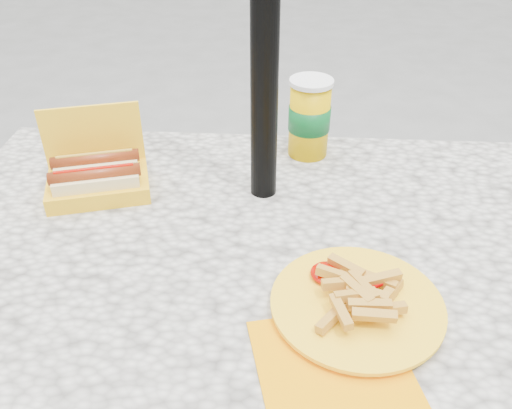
# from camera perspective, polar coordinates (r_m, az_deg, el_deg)

# --- Properties ---
(picnic_table) EXTENTS (1.20, 0.80, 0.75)m
(picnic_table) POSITION_cam_1_polar(r_m,az_deg,el_deg) (1.02, 0.23, -8.71)
(picnic_table) COLOR beige
(picnic_table) RESTS_ON ground
(umbrella_pole) EXTENTS (0.05, 0.05, 2.20)m
(umbrella_pole) POSITION_cam_1_polar(r_m,az_deg,el_deg) (0.93, 0.96, 19.76)
(umbrella_pole) COLOR black
(umbrella_pole) RESTS_ON ground
(hotdog_box) EXTENTS (0.22, 0.18, 0.16)m
(hotdog_box) POSITION_cam_1_polar(r_m,az_deg,el_deg) (1.10, -16.36, 2.86)
(hotdog_box) COLOR yellow
(hotdog_box) RESTS_ON picnic_table
(fries_plate) EXTENTS (0.29, 0.36, 0.05)m
(fries_plate) POSITION_cam_1_polar(r_m,az_deg,el_deg) (0.82, 10.37, -10.56)
(fries_plate) COLOR #F59400
(fries_plate) RESTS_ON picnic_table
(soda_cup) EXTENTS (0.09, 0.09, 0.17)m
(soda_cup) POSITION_cam_1_polar(r_m,az_deg,el_deg) (1.17, 5.64, 9.08)
(soda_cup) COLOR #E9B200
(soda_cup) RESTS_ON picnic_table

